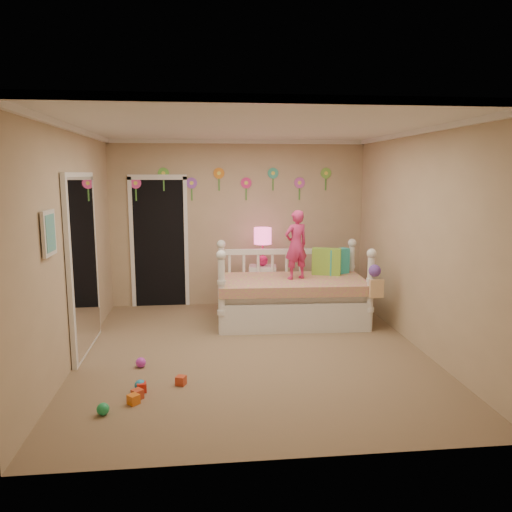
{
  "coord_description": "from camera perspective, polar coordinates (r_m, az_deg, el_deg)",
  "views": [
    {
      "loc": [
        -0.57,
        -5.57,
        2.09
      ],
      "look_at": [
        0.1,
        0.6,
        1.05
      ],
      "focal_mm": 34.75,
      "sensor_mm": 36.0,
      "label": 1
    }
  ],
  "objects": [
    {
      "name": "crown_molding",
      "position": [
        5.62,
        -0.36,
        14.41
      ],
      "size": [
        4.0,
        4.5,
        0.06
      ],
      "primitive_type": null,
      "color": "white",
      "rests_on": "ceiling"
    },
    {
      "name": "flower_decals",
      "position": [
        7.82,
        -2.71,
        8.4
      ],
      "size": [
        3.4,
        0.02,
        0.5
      ],
      "primitive_type": null,
      "color": "#B2668C",
      "rests_on": "back_wall"
    },
    {
      "name": "right_wall",
      "position": [
        6.19,
        18.42,
        1.69
      ],
      "size": [
        0.01,
        4.5,
        2.6
      ],
      "primitive_type": "cube",
      "color": "tan",
      "rests_on": "floor"
    },
    {
      "name": "daybed",
      "position": [
        6.98,
        4.1,
        -3.13
      ],
      "size": [
        2.12,
        1.2,
        1.13
      ],
      "primitive_type": null,
      "rotation": [
        0.0,
        0.0,
        -0.04
      ],
      "color": "white",
      "rests_on": "floor"
    },
    {
      "name": "closet_doorway",
      "position": [
        7.91,
        -11.08,
        1.66
      ],
      "size": [
        0.9,
        0.04,
        2.07
      ],
      "primitive_type": "cube",
      "color": "black",
      "rests_on": "back_wall"
    },
    {
      "name": "wall_picture",
      "position": [
        4.91,
        -22.76,
        2.45
      ],
      "size": [
        0.05,
        0.34,
        0.42
      ],
      "primitive_type": "cube",
      "color": "white",
      "rests_on": "left_wall"
    },
    {
      "name": "table_lamp",
      "position": [
        7.55,
        0.77,
        1.78
      ],
      "size": [
        0.27,
        0.27,
        0.59
      ],
      "color": "#DA1D60",
      "rests_on": "nightstand"
    },
    {
      "name": "pillow_lime",
      "position": [
        7.27,
        8.1,
        -0.64
      ],
      "size": [
        0.44,
        0.28,
        0.39
      ],
      "primitive_type": "cube",
      "rotation": [
        0.0,
        0.0,
        -0.33
      ],
      "color": "#86C43B",
      "rests_on": "daybed"
    },
    {
      "name": "pillow_turquoise",
      "position": [
        7.35,
        9.34,
        -0.61
      ],
      "size": [
        0.39,
        0.29,
        0.37
      ],
      "primitive_type": "cube",
      "rotation": [
        0.0,
        0.0,
        0.48
      ],
      "color": "#26BE9A",
      "rests_on": "daybed"
    },
    {
      "name": "back_wall",
      "position": [
        7.88,
        -2.02,
        3.75
      ],
      "size": [
        4.0,
        0.01,
        2.6
      ],
      "primitive_type": "cube",
      "color": "tan",
      "rests_on": "floor"
    },
    {
      "name": "child",
      "position": [
        6.89,
        4.63,
        1.29
      ],
      "size": [
        0.41,
        0.34,
        0.96
      ],
      "primitive_type": "imported",
      "rotation": [
        0.0,
        0.0,
        3.5
      ],
      "color": "#D4306F",
      "rests_on": "daybed"
    },
    {
      "name": "toy_scatter",
      "position": [
        5.18,
        -12.3,
        -13.85
      ],
      "size": [
        1.26,
        1.51,
        0.11
      ],
      "primitive_type": null,
      "rotation": [
        0.0,
        0.0,
        0.42
      ],
      "color": "#996666",
      "rests_on": "floor"
    },
    {
      "name": "left_wall",
      "position": [
        5.81,
        -20.4,
        1.09
      ],
      "size": [
        0.01,
        4.5,
        2.6
      ],
      "primitive_type": "cube",
      "color": "tan",
      "rests_on": "floor"
    },
    {
      "name": "hanging_bag",
      "position": [
        6.64,
        13.51,
        -2.96
      ],
      "size": [
        0.2,
        0.16,
        0.36
      ],
      "primitive_type": null,
      "color": "beige",
      "rests_on": "daybed"
    },
    {
      "name": "floor",
      "position": [
        5.98,
        -0.34,
        -10.96
      ],
      "size": [
        4.0,
        4.5,
        0.01
      ],
      "primitive_type": "cube",
      "color": "#7F684C",
      "rests_on": "ground"
    },
    {
      "name": "mirror_closet",
      "position": [
        6.12,
        -19.22,
        -0.81
      ],
      "size": [
        0.07,
        1.3,
        2.1
      ],
      "primitive_type": "cube",
      "color": "white",
      "rests_on": "left_wall"
    },
    {
      "name": "nightstand",
      "position": [
        7.68,
        0.76,
        -3.64
      ],
      "size": [
        0.45,
        0.36,
        0.69
      ],
      "primitive_type": "cube",
      "rotation": [
        0.0,
        0.0,
        -0.13
      ],
      "color": "white",
      "rests_on": "floor"
    },
    {
      "name": "ceiling",
      "position": [
        5.62,
        -0.36,
        14.72
      ],
      "size": [
        4.0,
        4.5,
        0.01
      ],
      "primitive_type": "cube",
      "color": "white",
      "rests_on": "floor"
    }
  ]
}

